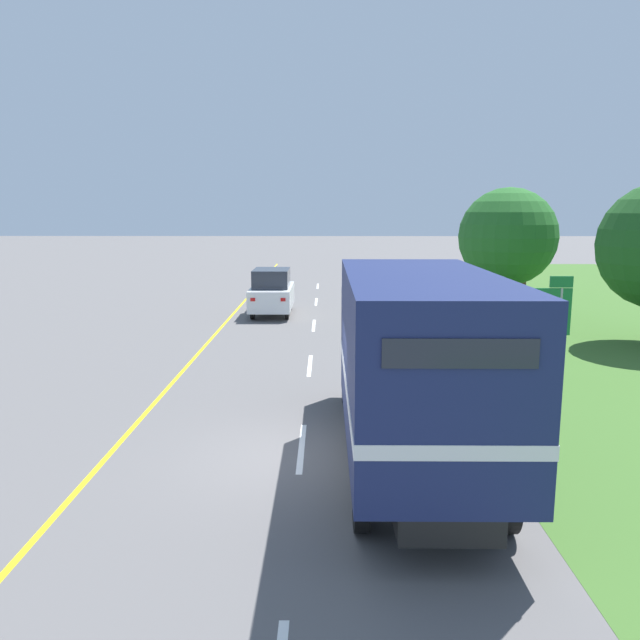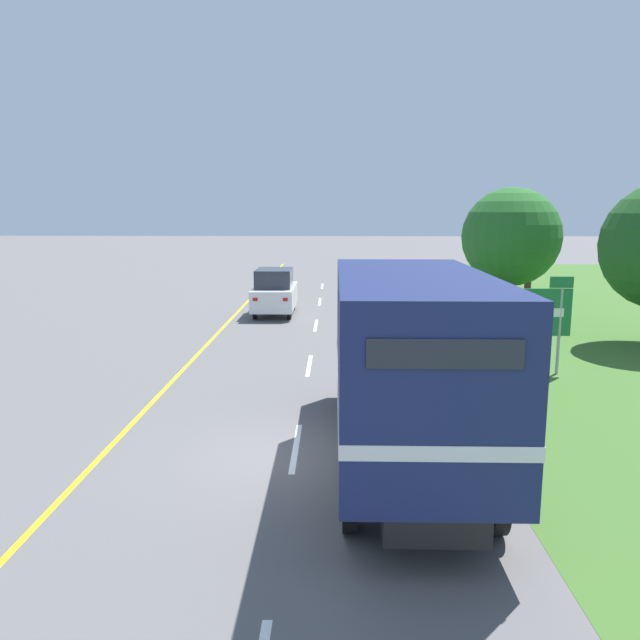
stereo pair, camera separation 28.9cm
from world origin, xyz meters
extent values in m
plane|color=#5B5959|center=(0.00, 0.00, 0.00)|extent=(200.00, 200.00, 0.00)
cube|color=yellow|center=(-3.70, 13.23, 0.00)|extent=(0.12, 58.98, 0.01)
cube|color=white|center=(0.00, 0.48, 0.00)|extent=(0.12, 2.60, 0.01)
cube|color=white|center=(0.00, 7.08, 0.00)|extent=(0.12, 2.60, 0.01)
cube|color=white|center=(0.00, 13.68, 0.00)|extent=(0.12, 2.60, 0.01)
cube|color=white|center=(0.00, 20.28, 0.00)|extent=(0.12, 2.60, 0.01)
cube|color=white|center=(0.00, 26.88, 0.00)|extent=(0.12, 2.60, 0.01)
cylinder|color=black|center=(0.99, 3.44, 0.50)|extent=(0.22, 1.00, 1.00)
cylinder|color=black|center=(3.11, 3.44, 0.50)|extent=(0.22, 1.00, 1.00)
cylinder|color=black|center=(0.99, -2.74, 0.50)|extent=(0.22, 1.00, 1.00)
cylinder|color=black|center=(3.11, -2.74, 0.50)|extent=(0.22, 1.00, 1.00)
cube|color=black|center=(2.05, 0.00, 0.68)|extent=(1.35, 8.24, 0.36)
cube|color=navy|center=(2.05, -1.05, 2.24)|extent=(2.46, 6.14, 2.75)
cube|color=white|center=(2.05, -1.05, 1.76)|extent=(2.48, 6.16, 0.20)
cube|color=#232833|center=(2.05, -4.13, 2.99)|extent=(1.85, 0.03, 0.36)
cube|color=navy|center=(2.05, 3.07, 1.81)|extent=(2.36, 2.10, 1.90)
cube|color=#283342|center=(2.05, 4.13, 2.05)|extent=(2.09, 0.03, 0.85)
cylinder|color=black|center=(-2.66, 17.63, 0.33)|extent=(0.16, 0.66, 0.66)
cylinder|color=black|center=(-1.18, 17.63, 0.33)|extent=(0.16, 0.66, 0.66)
cylinder|color=black|center=(-2.66, 15.14, 0.33)|extent=(0.16, 0.66, 0.66)
cylinder|color=black|center=(-1.18, 15.14, 0.33)|extent=(0.16, 0.66, 0.66)
cube|color=white|center=(-1.92, 16.38, 0.80)|extent=(1.80, 4.02, 0.93)
cube|color=#282D38|center=(-1.92, 16.22, 1.66)|extent=(1.55, 2.21, 0.79)
cube|color=red|center=(-2.55, 14.36, 0.96)|extent=(0.20, 0.03, 0.14)
cube|color=red|center=(-1.29, 14.36, 0.96)|extent=(0.20, 0.03, 0.14)
cylinder|color=#9E9EA3|center=(5.72, 6.24, 1.24)|extent=(0.09, 0.09, 2.47)
cylinder|color=#9E9EA3|center=(7.14, 6.24, 1.24)|extent=(0.09, 0.09, 2.47)
cube|color=#196B33|center=(6.43, 6.24, 1.79)|extent=(2.03, 0.06, 1.35)
cube|color=#196B33|center=(7.12, 6.24, 2.65)|extent=(0.65, 0.06, 0.32)
cube|color=silver|center=(6.43, 6.21, 1.79)|extent=(1.58, 0.02, 0.24)
cylinder|color=brown|center=(8.32, 15.80, 0.91)|extent=(0.35, 0.35, 1.82)
sphere|color=#236023|center=(8.32, 15.80, 3.50)|extent=(4.20, 4.20, 4.20)
cylinder|color=#4C3823|center=(11.66, 23.95, 0.93)|extent=(0.38, 0.38, 1.86)
sphere|color=#387A33|center=(11.66, 23.95, 3.02)|extent=(2.89, 2.89, 2.89)
camera|label=1|loc=(0.47, -11.26, 4.66)|focal=35.00mm
camera|label=2|loc=(0.76, -11.26, 4.66)|focal=35.00mm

